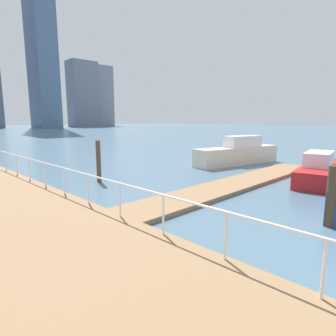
# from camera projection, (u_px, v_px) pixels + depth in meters

# --- Properties ---
(ground_plane) EXTENTS (300.00, 300.00, 0.00)m
(ground_plane) POSITION_uv_depth(u_px,v_px,m) (55.00, 169.00, 19.36)
(ground_plane) COLOR slate
(floating_dock) EXTENTS (15.71, 2.00, 0.18)m
(floating_dock) POSITION_uv_depth(u_px,v_px,m) (235.00, 184.00, 14.37)
(floating_dock) COLOR #93704C
(floating_dock) RESTS_ON ground_plane
(boardwalk_railing) EXTENTS (0.06, 26.61, 1.08)m
(boardwalk_railing) POSITION_uv_depth(u_px,v_px,m) (88.00, 180.00, 9.86)
(boardwalk_railing) COLOR white
(boardwalk_railing) RESTS_ON boardwalk
(dock_piling_0) EXTENTS (0.24, 0.24, 2.24)m
(dock_piling_0) POSITION_uv_depth(u_px,v_px,m) (99.00, 161.00, 15.17)
(dock_piling_0) COLOR brown
(dock_piling_0) RESTS_ON ground_plane
(dock_piling_1) EXTENTS (0.34, 0.34, 1.95)m
(dock_piling_1) POSITION_uv_depth(u_px,v_px,m) (332.00, 197.00, 8.80)
(dock_piling_1) COLOR #473826
(dock_piling_1) RESTS_ON ground_plane
(moored_boat_1) EXTENTS (6.92, 2.64, 1.63)m
(moored_boat_1) POSITION_uv_depth(u_px,v_px,m) (319.00, 170.00, 15.58)
(moored_boat_1) COLOR red
(moored_boat_1) RESTS_ON ground_plane
(moored_boat_4) EXTENTS (7.63, 2.94, 2.11)m
(moored_boat_4) POSITION_uv_depth(u_px,v_px,m) (238.00, 153.00, 21.25)
(moored_boat_4) COLOR beige
(moored_boat_4) RESTS_ON ground_plane
(skyline_tower_4) EXTENTS (8.24, 14.16, 81.16)m
(skyline_tower_4) POSITION_uv_depth(u_px,v_px,m) (39.00, 15.00, 102.32)
(skyline_tower_4) COLOR slate
(skyline_tower_4) RESTS_ON ground_plane
(skyline_tower_5) EXTENTS (12.05, 8.58, 28.22)m
(skyline_tower_5) POSITION_uv_depth(u_px,v_px,m) (83.00, 95.00, 125.34)
(skyline_tower_5) COLOR slate
(skyline_tower_5) RESTS_ON ground_plane
(skyline_tower_6) EXTENTS (10.18, 13.84, 28.38)m
(skyline_tower_6) POSITION_uv_depth(u_px,v_px,m) (99.00, 97.00, 139.51)
(skyline_tower_6) COLOR gray
(skyline_tower_6) RESTS_ON ground_plane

